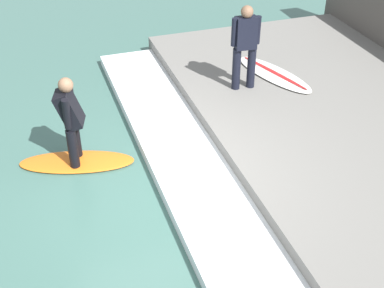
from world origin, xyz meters
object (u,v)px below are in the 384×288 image
(surfboard_riding, at_px, (77,162))
(surfer_riding, at_px, (70,117))
(surfboard_waiting_near, at_px, (274,74))
(surfer_waiting_near, at_px, (245,43))

(surfboard_riding, relative_size, surfer_riding, 1.32)
(surfer_riding, bearing_deg, surfboard_waiting_near, 16.05)
(surfer_riding, bearing_deg, surfer_waiting_near, 15.52)
(surfboard_riding, xyz_separation_m, surfer_waiting_near, (3.10, 0.86, 1.17))
(surfer_waiting_near, bearing_deg, surfboard_waiting_near, 18.26)
(surfboard_riding, height_order, surfboard_waiting_near, surfboard_waiting_near)
(surfboard_waiting_near, bearing_deg, surfboard_riding, -163.95)
(surfboard_riding, distance_m, surfer_waiting_near, 3.42)
(surfer_waiting_near, bearing_deg, surfer_riding, -164.48)
(surfer_waiting_near, xyz_separation_m, surfboard_waiting_near, (0.73, 0.24, -0.81))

